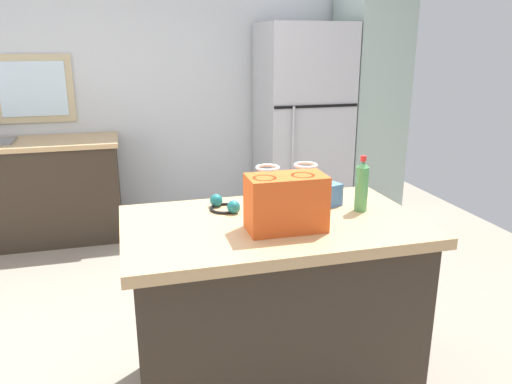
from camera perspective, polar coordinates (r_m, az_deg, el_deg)
ground at (r=2.97m, az=-4.68°, el=-18.55°), size 6.08×6.08×0.00m
back_wall at (r=4.94m, az=-10.89°, el=12.63°), size 4.82×0.13×2.75m
kitchen_island at (r=2.48m, az=1.87°, el=-13.37°), size 1.37×0.82×0.93m
refrigerator at (r=4.85m, az=5.30°, el=7.64°), size 0.80×0.75×1.89m
tall_cabinet at (r=5.11m, az=12.74°, el=9.60°), size 0.54×0.67×2.21m
sink_counter at (r=4.79m, az=-24.98°, el=0.09°), size 1.62×0.62×1.09m
shopping_bag at (r=2.14m, az=3.48°, el=-1.19°), size 0.34×0.18×0.29m
small_box at (r=2.50m, az=7.67°, el=-0.30°), size 0.19×0.17×0.11m
bottle at (r=2.43m, az=12.07°, el=0.68°), size 0.06×0.06×0.27m
ear_defenders at (r=2.42m, az=-3.62°, el=-1.54°), size 0.20×0.20×0.06m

